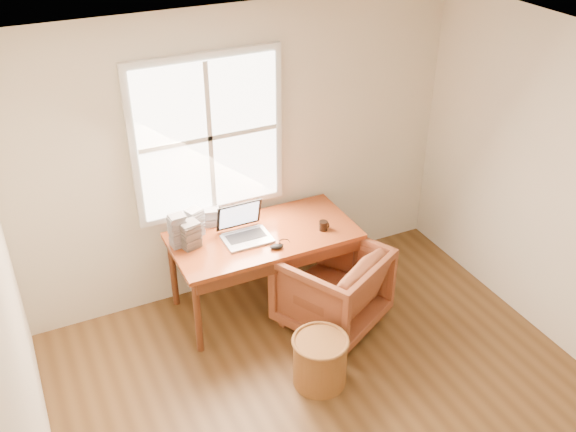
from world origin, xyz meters
name	(u,v)px	position (x,y,z in m)	size (l,w,h in m)	color
room_shell	(365,287)	(-0.02, 0.16, 1.32)	(4.04, 4.54, 2.64)	brown
desk	(264,236)	(0.00, 1.80, 0.73)	(1.60, 0.80, 0.04)	brown
armchair	(332,287)	(0.42, 1.32, 0.37)	(0.79, 0.81, 0.74)	brown
wicker_stool	(320,361)	(-0.01, 0.72, 0.21)	(0.42, 0.42, 0.42)	brown
laptop	(247,226)	(-0.16, 1.77, 0.89)	(0.36, 0.38, 0.27)	#A1A4A8
mouse	(277,247)	(0.01, 1.55, 0.77)	(0.11, 0.07, 0.04)	black
coffee_mug	(323,226)	(0.49, 1.63, 0.79)	(0.08, 0.08, 0.08)	black
cd_stack_a	(195,222)	(-0.53, 2.04, 0.88)	(0.13, 0.11, 0.25)	silver
cd_stack_b	(190,235)	(-0.62, 1.89, 0.87)	(0.15, 0.13, 0.23)	#28282D
cd_stack_c	(178,231)	(-0.71, 1.95, 0.89)	(0.13, 0.11, 0.29)	#A5A5B3
cd_stack_d	(212,217)	(-0.35, 2.13, 0.83)	(0.13, 0.11, 0.16)	silver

